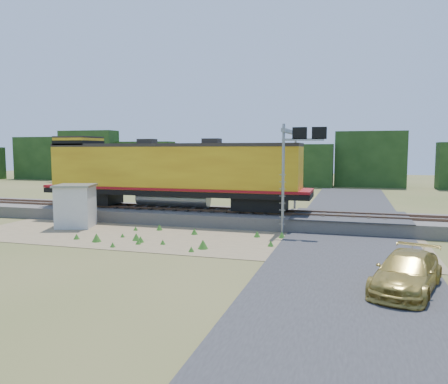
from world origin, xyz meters
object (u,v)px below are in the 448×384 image
(locomotive, at_px, (169,172))
(shed, at_px, (76,206))
(signal_gantry, at_px, (294,151))
(car, at_px, (407,272))

(locomotive, height_order, shed, locomotive)
(locomotive, distance_m, signal_gantry, 8.92)
(locomotive, bearing_deg, signal_gantry, -4.20)
(locomotive, bearing_deg, shed, -136.11)
(locomotive, relative_size, shed, 6.60)
(shed, relative_size, signal_gantry, 0.45)
(car, bearing_deg, signal_gantry, 132.75)
(shed, height_order, signal_gantry, signal_gantry)
(locomotive, xyz_separation_m, car, (14.27, -12.05, -2.74))
(signal_gantry, height_order, car, signal_gantry)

